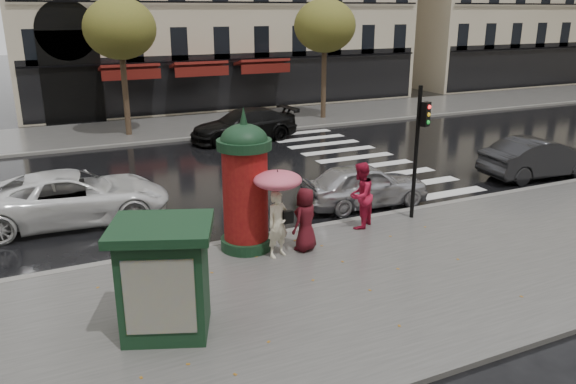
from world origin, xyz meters
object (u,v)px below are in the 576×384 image
morris_column (245,183)px  car_white (74,197)px  traffic_light (419,140)px  car_darkgrey (539,158)px  newsstand (164,277)px  woman_red (360,195)px  car_silver (364,185)px  car_black (244,125)px  woman_umbrella (278,199)px  man_burgundy (305,219)px

morris_column → car_white: size_ratio=0.67×
traffic_light → car_darkgrey: size_ratio=0.86×
newsstand → woman_red: bearing=26.3°
car_silver → car_black: car_black is taller
woman_umbrella → man_burgundy: woman_umbrella is taller
woman_red → morris_column: size_ratio=0.51×
man_burgundy → car_darkgrey: (11.12, 2.56, -0.20)m
car_silver → car_white: 8.89m
car_silver → car_white: (-8.55, 2.44, 0.06)m
woman_umbrella → woman_red: woman_umbrella is taller
newsstand → traffic_light: bearing=20.5°
newsstand → car_silver: 9.01m
man_burgundy → traffic_light: traffic_light is taller
traffic_light → car_black: bearing=93.2°
morris_column → car_silver: morris_column is taller
woman_red → man_burgundy: woman_red is taller
traffic_light → car_darkgrey: traffic_light is taller
car_white → car_silver: bearing=-102.3°
morris_column → traffic_light: traffic_light is taller
morris_column → car_black: (4.63, 12.33, -1.12)m
traffic_light → car_silver: traffic_light is taller
woman_umbrella → morris_column: bearing=122.9°
car_white → newsstand: bearing=-168.6°
man_burgundy → newsstand: bearing=0.9°
morris_column → newsstand: (-2.81, -3.09, -0.63)m
car_black → woman_red: bearing=-9.8°
traffic_light → newsstand: 8.76m
car_silver → car_black: 10.54m
traffic_light → car_white: (-9.12, 4.29, -1.72)m
woman_umbrella → morris_column: morris_column is taller
woman_red → morris_column: bearing=-34.8°
car_darkgrey → woman_red: bearing=105.5°
morris_column → car_white: 5.81m
woman_red → car_white: 8.40m
man_burgundy → car_white: man_burgundy is taller
woman_umbrella → woman_red: bearing=15.8°
traffic_light → car_white: 10.23m
man_burgundy → car_silver: man_burgundy is taller
man_burgundy → car_black: bearing=-132.6°
newsstand → car_darkgrey: size_ratio=0.50×
traffic_light → car_silver: bearing=107.2°
man_burgundy → newsstand: (-4.13, -2.33, 0.31)m
car_darkgrey → car_black: size_ratio=0.87×
car_darkgrey → car_silver: bearing=94.2°
woman_red → car_silver: size_ratio=0.46×
car_silver → car_white: size_ratio=0.75×
woman_umbrella → morris_column: 1.01m
morris_column → car_darkgrey: morris_column is taller
woman_red → newsstand: (-6.24, -3.09, 0.19)m
woman_red → car_darkgrey: size_ratio=0.42×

